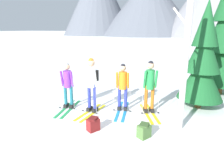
# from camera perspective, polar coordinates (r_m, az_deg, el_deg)

# --- Properties ---
(ground_plane) EXTENTS (400.00, 400.00, 0.00)m
(ground_plane) POSITION_cam_1_polar(r_m,az_deg,el_deg) (7.12, -1.43, -8.79)
(ground_plane) COLOR white
(skier_in_purple) EXTENTS (0.63, 1.69, 1.63)m
(skier_in_purple) POSITION_cam_1_polar(r_m,az_deg,el_deg) (7.13, -12.50, -1.59)
(skier_in_purple) COLOR green
(skier_in_purple) RESTS_ON ground
(skier_in_white) EXTENTS (0.61, 1.60, 1.85)m
(skier_in_white) POSITION_cam_1_polar(r_m,az_deg,el_deg) (6.64, -5.79, -0.89)
(skier_in_white) COLOR yellow
(skier_in_white) RESTS_ON ground
(skier_in_orange) EXTENTS (0.68, 1.74, 1.64)m
(skier_in_orange) POSITION_cam_1_polar(r_m,az_deg,el_deg) (6.77, 3.05, -2.09)
(skier_in_orange) COLOR #1E84D1
(skier_in_orange) RESTS_ON ground
(skier_in_green) EXTENTS (1.00, 1.57, 1.77)m
(skier_in_green) POSITION_cam_1_polar(r_m,az_deg,el_deg) (6.66, 10.75, -1.75)
(skier_in_green) COLOR yellow
(skier_in_green) RESTS_ON ground
(pine_tree_mid) EXTENTS (1.53, 1.53, 3.71)m
(pine_tree_mid) POSITION_cam_1_polar(r_m,az_deg,el_deg) (7.49, 24.45, 4.59)
(pine_tree_mid) COLOR #51381E
(pine_tree_mid) RESTS_ON ground
(birch_tree_tall) EXTENTS (0.49, 0.56, 4.04)m
(birch_tree_tall) POSITION_cam_1_polar(r_m,az_deg,el_deg) (5.58, 20.21, 5.71)
(birch_tree_tall) COLOR silver
(birch_tree_tall) RESTS_ON ground
(backpack_on_snow_front) EXTENTS (0.37, 0.40, 0.38)m
(backpack_on_snow_front) POSITION_cam_1_polar(r_m,az_deg,el_deg) (5.71, -5.40, -12.82)
(backpack_on_snow_front) COLOR maroon
(backpack_on_snow_front) RESTS_ON ground
(backpack_on_snow_beside) EXTENTS (0.37, 0.40, 0.38)m
(backpack_on_snow_beside) POSITION_cam_1_polar(r_m,az_deg,el_deg) (5.43, 9.11, -14.48)
(backpack_on_snow_beside) COLOR #4C7238
(backpack_on_snow_beside) RESTS_ON ground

